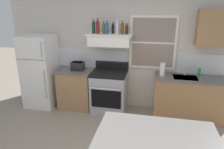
{
  "coord_description": "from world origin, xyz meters",
  "views": [
    {
      "loc": [
        0.69,
        -2.37,
        2.32
      ],
      "look_at": [
        -0.05,
        1.2,
        1.1
      ],
      "focal_mm": 33.3,
      "sensor_mm": 36.0,
      "label": 1
    }
  ],
  "objects_px": {
    "bottle_balsamic_dark": "(113,29)",
    "toaster": "(78,66)",
    "bottle_blue_liqueur": "(107,28)",
    "bottle_red_label_wine": "(98,27)",
    "bottle_dark_green_wine": "(94,27)",
    "refrigerator": "(41,71)",
    "stove_range": "(109,91)",
    "bottle_olive_oil_square": "(104,28)",
    "paper_towel_roll": "(162,69)",
    "bottle_brown_stout": "(127,29)",
    "bottle_amber_wine": "(122,28)",
    "bottle_clear_tall": "(117,28)",
    "dish_soap_bottle": "(199,72)"
  },
  "relations": [
    {
      "from": "bottle_dark_green_wine",
      "to": "refrigerator",
      "type": "bearing_deg",
      "value": -173.88
    },
    {
      "from": "bottle_olive_oil_square",
      "to": "dish_soap_bottle",
      "type": "height_order",
      "value": "bottle_olive_oil_square"
    },
    {
      "from": "bottle_dark_green_wine",
      "to": "bottle_brown_stout",
      "type": "xyz_separation_m",
      "value": [
        0.71,
        0.02,
        -0.03
      ]
    },
    {
      "from": "refrigerator",
      "to": "bottle_amber_wine",
      "type": "bearing_deg",
      "value": 3.61
    },
    {
      "from": "bottle_olive_oil_square",
      "to": "bottle_balsamic_dark",
      "type": "distance_m",
      "value": 0.2
    },
    {
      "from": "toaster",
      "to": "bottle_dark_green_wine",
      "type": "relative_size",
      "value": 1.01
    },
    {
      "from": "bottle_dark_green_wine",
      "to": "bottle_brown_stout",
      "type": "bearing_deg",
      "value": 1.83
    },
    {
      "from": "stove_range",
      "to": "paper_towel_roll",
      "type": "distance_m",
      "value": 1.27
    },
    {
      "from": "stove_range",
      "to": "bottle_olive_oil_square",
      "type": "bearing_deg",
      "value": 140.89
    },
    {
      "from": "refrigerator",
      "to": "bottle_clear_tall",
      "type": "distance_m",
      "value": 2.08
    },
    {
      "from": "stove_range",
      "to": "dish_soap_bottle",
      "type": "distance_m",
      "value": 1.96
    },
    {
      "from": "toaster",
      "to": "bottle_amber_wine",
      "type": "xyz_separation_m",
      "value": [
        1.01,
        0.05,
        0.85
      ]
    },
    {
      "from": "bottle_dark_green_wine",
      "to": "paper_towel_roll",
      "type": "distance_m",
      "value": 1.71
    },
    {
      "from": "bottle_olive_oil_square",
      "to": "paper_towel_roll",
      "type": "relative_size",
      "value": 0.96
    },
    {
      "from": "bottle_balsamic_dark",
      "to": "dish_soap_bottle",
      "type": "relative_size",
      "value": 1.32
    },
    {
      "from": "stove_range",
      "to": "paper_towel_roll",
      "type": "xyz_separation_m",
      "value": [
        1.13,
        0.04,
        0.58
      ]
    },
    {
      "from": "bottle_balsamic_dark",
      "to": "toaster",
      "type": "bearing_deg",
      "value": -172.48
    },
    {
      "from": "bottle_amber_wine",
      "to": "bottle_brown_stout",
      "type": "xyz_separation_m",
      "value": [
        0.09,
        0.04,
        -0.02
      ]
    },
    {
      "from": "bottle_balsamic_dark",
      "to": "dish_soap_bottle",
      "type": "distance_m",
      "value": 2.02
    },
    {
      "from": "bottle_olive_oil_square",
      "to": "bottle_clear_tall",
      "type": "bearing_deg",
      "value": -1.62
    },
    {
      "from": "paper_towel_roll",
      "to": "bottle_dark_green_wine",
      "type": "bearing_deg",
      "value": 177.02
    },
    {
      "from": "bottle_clear_tall",
      "to": "toaster",
      "type": "bearing_deg",
      "value": -175.92
    },
    {
      "from": "toaster",
      "to": "paper_towel_roll",
      "type": "relative_size",
      "value": 1.1
    },
    {
      "from": "bottle_balsamic_dark",
      "to": "dish_soap_bottle",
      "type": "height_order",
      "value": "bottle_balsamic_dark"
    },
    {
      "from": "bottle_dark_green_wine",
      "to": "bottle_brown_stout",
      "type": "distance_m",
      "value": 0.71
    },
    {
      "from": "bottle_balsamic_dark",
      "to": "bottle_red_label_wine",
      "type": "bearing_deg",
      "value": -167.44
    },
    {
      "from": "paper_towel_roll",
      "to": "refrigerator",
      "type": "bearing_deg",
      "value": -178.76
    },
    {
      "from": "bottle_blue_liqueur",
      "to": "bottle_brown_stout",
      "type": "bearing_deg",
      "value": 13.4
    },
    {
      "from": "toaster",
      "to": "bottle_dark_green_wine",
      "type": "distance_m",
      "value": 0.94
    },
    {
      "from": "refrigerator",
      "to": "bottle_red_label_wine",
      "type": "bearing_deg",
      "value": 4.28
    },
    {
      "from": "bottle_olive_oil_square",
      "to": "paper_towel_roll",
      "type": "xyz_separation_m",
      "value": [
        1.28,
        -0.08,
        -0.81
      ]
    },
    {
      "from": "refrigerator",
      "to": "stove_range",
      "type": "relative_size",
      "value": 1.55
    },
    {
      "from": "toaster",
      "to": "bottle_balsamic_dark",
      "type": "bearing_deg",
      "value": 7.52
    },
    {
      "from": "bottle_dark_green_wine",
      "to": "dish_soap_bottle",
      "type": "relative_size",
      "value": 1.63
    },
    {
      "from": "bottle_blue_liqueur",
      "to": "bottle_clear_tall",
      "type": "bearing_deg",
      "value": 18.28
    },
    {
      "from": "stove_range",
      "to": "bottle_red_label_wine",
      "type": "height_order",
      "value": "bottle_red_label_wine"
    },
    {
      "from": "bottle_brown_stout",
      "to": "bottle_olive_oil_square",
      "type": "bearing_deg",
      "value": -177.68
    },
    {
      "from": "refrigerator",
      "to": "stove_range",
      "type": "xyz_separation_m",
      "value": [
        1.65,
        0.02,
        -0.38
      ]
    },
    {
      "from": "dish_soap_bottle",
      "to": "toaster",
      "type": "bearing_deg",
      "value": -178.0
    },
    {
      "from": "bottle_blue_liqueur",
      "to": "bottle_clear_tall",
      "type": "distance_m",
      "value": 0.22
    },
    {
      "from": "bottle_dark_green_wine",
      "to": "bottle_amber_wine",
      "type": "bearing_deg",
      "value": -1.6
    },
    {
      "from": "toaster",
      "to": "bottle_clear_tall",
      "type": "xyz_separation_m",
      "value": [
        0.9,
        0.06,
        0.86
      ]
    },
    {
      "from": "bottle_blue_liqueur",
      "to": "bottle_amber_wine",
      "type": "bearing_deg",
      "value": 10.03
    },
    {
      "from": "stove_range",
      "to": "bottle_dark_green_wine",
      "type": "distance_m",
      "value": 1.45
    },
    {
      "from": "bottle_blue_liqueur",
      "to": "bottle_red_label_wine",
      "type": "bearing_deg",
      "value": 169.54
    },
    {
      "from": "toaster",
      "to": "bottle_red_label_wine",
      "type": "relative_size",
      "value": 0.92
    },
    {
      "from": "toaster",
      "to": "bottle_amber_wine",
      "type": "distance_m",
      "value": 1.32
    },
    {
      "from": "bottle_dark_green_wine",
      "to": "bottle_olive_oil_square",
      "type": "xyz_separation_m",
      "value": [
        0.22,
        0.0,
        -0.01
      ]
    },
    {
      "from": "stove_range",
      "to": "toaster",
      "type": "bearing_deg",
      "value": 176.47
    },
    {
      "from": "toaster",
      "to": "bottle_blue_liqueur",
      "type": "bearing_deg",
      "value": -0.31
    }
  ]
}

